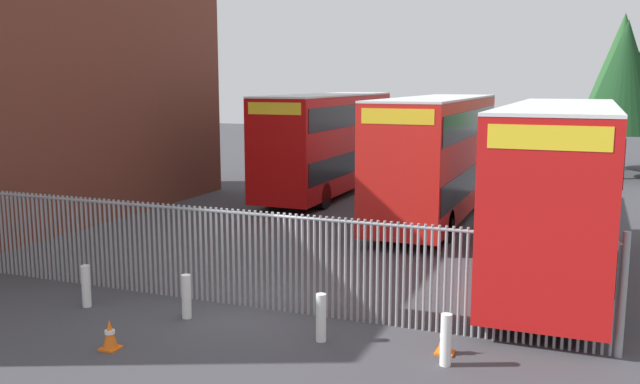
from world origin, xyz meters
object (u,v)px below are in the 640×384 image
object	(u,v)px
bollard_near_left	(86,286)
bollard_center_front	(186,296)
traffic_cone_by_gate	(110,335)
double_decker_bus_behind_fence_left	(437,153)
traffic_cone_mid_forecourt	(445,339)
bollard_far_right	(446,340)
double_decker_bus_behind_fence_right	(328,140)
bollard_near_right	(321,318)
double_decker_bus_near_gate	(559,184)

from	to	relation	value
bollard_near_left	bollard_center_front	distance (m)	2.49
traffic_cone_by_gate	double_decker_bus_behind_fence_left	bearing A→B (deg)	77.93
bollard_near_left	traffic_cone_by_gate	world-z (taller)	bollard_near_left
double_decker_bus_behind_fence_left	traffic_cone_by_gate	bearing A→B (deg)	-102.07
traffic_cone_by_gate	traffic_cone_mid_forecourt	xyz separation A→B (m)	(5.89, 2.13, 0.00)
bollard_center_front	traffic_cone_by_gate	bearing A→B (deg)	-101.11
bollard_far_right	traffic_cone_mid_forecourt	distance (m)	0.56
double_decker_bus_behind_fence_right	traffic_cone_by_gate	bearing A→B (deg)	-81.84
bollard_near_right	traffic_cone_by_gate	world-z (taller)	bollard_near_right
double_decker_bus_near_gate	double_decker_bus_behind_fence_left	bearing A→B (deg)	126.20
traffic_cone_by_gate	bollard_center_front	bearing A→B (deg)	78.89
double_decker_bus_near_gate	traffic_cone_mid_forecourt	world-z (taller)	double_decker_bus_near_gate
bollard_near_right	bollard_center_front	bearing A→B (deg)	177.16
bollard_near_left	bollard_center_front	size ratio (longest dim) A/B	1.00
double_decker_bus_behind_fence_left	bollard_far_right	world-z (taller)	double_decker_bus_behind_fence_left
bollard_far_right	traffic_cone_by_gate	bearing A→B (deg)	-164.96
double_decker_bus_behind_fence_left	bollard_near_left	xyz separation A→B (m)	(-5.14, -12.47, -1.95)
bollard_center_front	traffic_cone_mid_forecourt	size ratio (longest dim) A/B	1.61
bollard_near_right	bollard_far_right	world-z (taller)	same
bollard_far_right	double_decker_bus_near_gate	bearing A→B (deg)	77.46
double_decker_bus_behind_fence_left	bollard_near_right	bearing A→B (deg)	-87.79
traffic_cone_by_gate	double_decker_bus_behind_fence_right	bearing A→B (deg)	98.16
double_decker_bus_near_gate	bollard_center_front	world-z (taller)	double_decker_bus_near_gate
double_decker_bus_near_gate	bollard_near_right	world-z (taller)	double_decker_bus_near_gate
bollard_near_right	bollard_far_right	size ratio (longest dim) A/B	1.00
bollard_near_right	traffic_cone_mid_forecourt	xyz separation A→B (m)	(2.36, 0.28, -0.19)
double_decker_bus_behind_fence_left	bollard_far_right	bearing A→B (deg)	-76.88
bollard_center_front	traffic_cone_mid_forecourt	world-z (taller)	bollard_center_front
bollard_near_left	bollard_center_front	xyz separation A→B (m)	(2.48, 0.20, 0.00)
double_decker_bus_near_gate	traffic_cone_mid_forecourt	distance (m)	6.65
bollard_center_front	bollard_near_right	world-z (taller)	same
bollard_near_left	bollard_near_right	world-z (taller)	same
double_decker_bus_near_gate	bollard_far_right	size ratio (longest dim) A/B	11.38
bollard_near_right	traffic_cone_by_gate	bearing A→B (deg)	-152.34
bollard_center_front	traffic_cone_by_gate	distance (m)	2.05
bollard_near_left	traffic_cone_mid_forecourt	world-z (taller)	bollard_near_left
bollard_far_right	traffic_cone_by_gate	distance (m)	6.22
double_decker_bus_near_gate	bollard_center_front	size ratio (longest dim) A/B	11.38
bollard_near_left	bollard_near_right	size ratio (longest dim) A/B	1.00
double_decker_bus_behind_fence_left	bollard_far_right	size ratio (longest dim) A/B	11.38
double_decker_bus_behind_fence_right	traffic_cone_mid_forecourt	world-z (taller)	double_decker_bus_behind_fence_right
double_decker_bus_near_gate	bollard_far_right	world-z (taller)	double_decker_bus_near_gate
bollard_near_right	bollard_far_right	xyz separation A→B (m)	(2.47, -0.24, 0.00)
double_decker_bus_near_gate	bollard_near_left	bearing A→B (deg)	-146.13
bollard_far_right	double_decker_bus_behind_fence_right	bearing A→B (deg)	117.62
double_decker_bus_behind_fence_right	double_decker_bus_near_gate	bearing A→B (deg)	-44.22
bollard_center_front	bollard_near_right	xyz separation A→B (m)	(3.14, -0.16, 0.00)
double_decker_bus_behind_fence_right	bollard_near_left	xyz separation A→B (m)	(0.49, -16.21, -1.95)
traffic_cone_by_gate	double_decker_bus_near_gate	bearing A→B (deg)	47.76
bollard_near_right	traffic_cone_by_gate	xyz separation A→B (m)	(-3.53, -1.85, -0.19)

